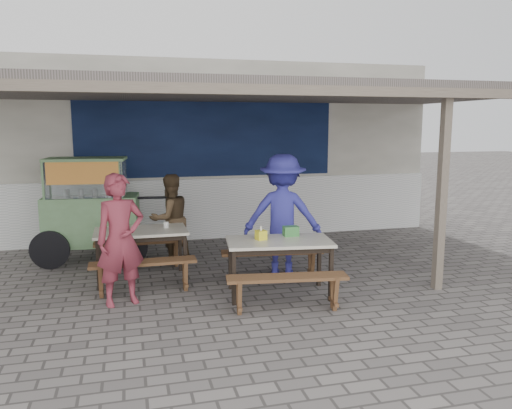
{
  "coord_description": "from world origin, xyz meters",
  "views": [
    {
      "loc": [
        -1.74,
        -6.73,
        2.25
      ],
      "look_at": [
        0.22,
        0.9,
        0.99
      ],
      "focal_mm": 35.0,
      "sensor_mm": 36.0,
      "label": 1
    }
  ],
  "objects_px": {
    "patron_street_side": "(121,240)",
    "patron_wall_side": "(170,219)",
    "bench_left_wall": "(140,248)",
    "donation_box": "(291,231)",
    "table_right": "(279,246)",
    "tissue_box": "(261,235)",
    "patron_right_table": "(283,215)",
    "condiment_jar": "(166,225)",
    "vendor_cart": "(90,206)",
    "bench_right_wall": "(272,258)",
    "bench_right_street": "(287,285)",
    "bench_left_street": "(144,269)",
    "condiment_bowl": "(120,228)",
    "table_left": "(141,235)"
  },
  "relations": [
    {
      "from": "bench_right_wall",
      "to": "condiment_bowl",
      "type": "bearing_deg",
      "value": 171.59
    },
    {
      "from": "bench_left_street",
      "to": "table_right",
      "type": "relative_size",
      "value": 0.97
    },
    {
      "from": "vendor_cart",
      "to": "bench_right_wall",
      "type": "bearing_deg",
      "value": -29.21
    },
    {
      "from": "patron_wall_side",
      "to": "donation_box",
      "type": "bearing_deg",
      "value": 104.78
    },
    {
      "from": "tissue_box",
      "to": "vendor_cart",
      "type": "bearing_deg",
      "value": 134.67
    },
    {
      "from": "patron_right_table",
      "to": "tissue_box",
      "type": "relative_size",
      "value": 14.54
    },
    {
      "from": "donation_box",
      "to": "table_right",
      "type": "bearing_deg",
      "value": -139.02
    },
    {
      "from": "bench_left_wall",
      "to": "donation_box",
      "type": "height_order",
      "value": "donation_box"
    },
    {
      "from": "patron_street_side",
      "to": "condiment_jar",
      "type": "relative_size",
      "value": 19.62
    },
    {
      "from": "table_right",
      "to": "patron_wall_side",
      "type": "distance_m",
      "value": 2.37
    },
    {
      "from": "bench_right_wall",
      "to": "patron_wall_side",
      "type": "bearing_deg",
      "value": 141.45
    },
    {
      "from": "table_right",
      "to": "donation_box",
      "type": "bearing_deg",
      "value": 48.7
    },
    {
      "from": "patron_street_side",
      "to": "patron_wall_side",
      "type": "distance_m",
      "value": 1.99
    },
    {
      "from": "table_right",
      "to": "bench_right_street",
      "type": "height_order",
      "value": "table_right"
    },
    {
      "from": "table_right",
      "to": "donation_box",
      "type": "relative_size",
      "value": 7.18
    },
    {
      "from": "tissue_box",
      "to": "bench_right_wall",
      "type": "bearing_deg",
      "value": 59.66
    },
    {
      "from": "bench_right_street",
      "to": "tissue_box",
      "type": "xyz_separation_m",
      "value": [
        -0.14,
        0.69,
        0.48
      ]
    },
    {
      "from": "patron_right_table",
      "to": "bench_right_street",
      "type": "bearing_deg",
      "value": 95.45
    },
    {
      "from": "bench_right_street",
      "to": "table_right",
      "type": "bearing_deg",
      "value": 90.0
    },
    {
      "from": "table_right",
      "to": "bench_right_street",
      "type": "xyz_separation_m",
      "value": [
        -0.08,
        -0.61,
        -0.33
      ]
    },
    {
      "from": "bench_left_street",
      "to": "donation_box",
      "type": "distance_m",
      "value": 2.05
    },
    {
      "from": "bench_right_street",
      "to": "tissue_box",
      "type": "height_order",
      "value": "tissue_box"
    },
    {
      "from": "table_right",
      "to": "patron_right_table",
      "type": "relative_size",
      "value": 0.8
    },
    {
      "from": "bench_right_wall",
      "to": "patron_right_table",
      "type": "bearing_deg",
      "value": 57.55
    },
    {
      "from": "condiment_bowl",
      "to": "bench_right_street",
      "type": "bearing_deg",
      "value": -43.07
    },
    {
      "from": "bench_right_street",
      "to": "donation_box",
      "type": "relative_size",
      "value": 7.36
    },
    {
      "from": "vendor_cart",
      "to": "patron_wall_side",
      "type": "xyz_separation_m",
      "value": [
        1.26,
        -0.39,
        -0.21
      ]
    },
    {
      "from": "patron_street_side",
      "to": "condiment_jar",
      "type": "distance_m",
      "value": 1.21
    },
    {
      "from": "table_right",
      "to": "patron_right_table",
      "type": "xyz_separation_m",
      "value": [
        0.33,
        0.9,
        0.24
      ]
    },
    {
      "from": "table_left",
      "to": "condiment_bowl",
      "type": "relative_size",
      "value": 5.93
    },
    {
      "from": "table_right",
      "to": "patron_wall_side",
      "type": "xyz_separation_m",
      "value": [
        -1.26,
        2.01,
        0.06
      ]
    },
    {
      "from": "bench_left_street",
      "to": "patron_street_side",
      "type": "relative_size",
      "value": 0.85
    },
    {
      "from": "bench_right_street",
      "to": "condiment_bowl",
      "type": "distance_m",
      "value": 2.72
    },
    {
      "from": "donation_box",
      "to": "condiment_bowl",
      "type": "relative_size",
      "value": 0.92
    },
    {
      "from": "table_right",
      "to": "bench_right_street",
      "type": "distance_m",
      "value": 0.7
    },
    {
      "from": "patron_right_table",
      "to": "tissue_box",
      "type": "xyz_separation_m",
      "value": [
        -0.55,
        -0.82,
        -0.1
      ]
    },
    {
      "from": "table_right",
      "to": "patron_wall_side",
      "type": "relative_size",
      "value": 1.0
    },
    {
      "from": "table_right",
      "to": "tissue_box",
      "type": "xyz_separation_m",
      "value": [
        -0.23,
        0.08,
        0.14
      ]
    },
    {
      "from": "bench_left_street",
      "to": "patron_street_side",
      "type": "distance_m",
      "value": 0.66
    },
    {
      "from": "bench_left_street",
      "to": "patron_right_table",
      "type": "bearing_deg",
      "value": 10.4
    },
    {
      "from": "vendor_cart",
      "to": "tissue_box",
      "type": "xyz_separation_m",
      "value": [
        2.29,
        -2.32,
        -0.12
      ]
    },
    {
      "from": "bench_left_street",
      "to": "vendor_cart",
      "type": "xyz_separation_m",
      "value": [
        -0.77,
        1.9,
        0.6
      ]
    },
    {
      "from": "table_right",
      "to": "bench_right_wall",
      "type": "height_order",
      "value": "table_right"
    },
    {
      "from": "table_left",
      "to": "donation_box",
      "type": "xyz_separation_m",
      "value": [
        1.97,
        -0.92,
        0.15
      ]
    },
    {
      "from": "bench_right_wall",
      "to": "tissue_box",
      "type": "xyz_separation_m",
      "value": [
        -0.31,
        -0.53,
        0.48
      ]
    },
    {
      "from": "donation_box",
      "to": "bench_right_street",
      "type": "bearing_deg",
      "value": -110.94
    },
    {
      "from": "bench_right_street",
      "to": "vendor_cart",
      "type": "bearing_deg",
      "value": 136.68
    },
    {
      "from": "patron_right_table",
      "to": "tissue_box",
      "type": "distance_m",
      "value": 0.99
    },
    {
      "from": "bench_right_street",
      "to": "vendor_cart",
      "type": "relative_size",
      "value": 0.68
    },
    {
      "from": "patron_right_table",
      "to": "condiment_jar",
      "type": "xyz_separation_m",
      "value": [
        -1.71,
        0.3,
        -0.12
      ]
    }
  ]
}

